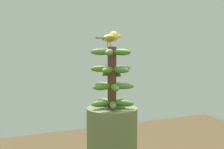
{
  "coord_description": "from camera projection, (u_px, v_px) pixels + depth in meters",
  "views": [
    {
      "loc": [
        -1.64,
        0.74,
        1.67
      ],
      "look_at": [
        0.0,
        0.0,
        1.46
      ],
      "focal_mm": 53.78,
      "sensor_mm": 36.0,
      "label": 1
    }
  ],
  "objects": [
    {
      "name": "perched_bird",
      "position": [
        111.0,
        37.0,
        1.83
      ],
      "size": [
        0.1,
        0.18,
        0.08
      ],
      "color": "#C68933",
      "rests_on": "banana_bunch"
    },
    {
      "name": "banana_bunch",
      "position": [
        112.0,
        77.0,
        1.81
      ],
      "size": [
        0.24,
        0.24,
        0.33
      ],
      "color": "#4C2D1E",
      "rests_on": "banana_tree"
    }
  ]
}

